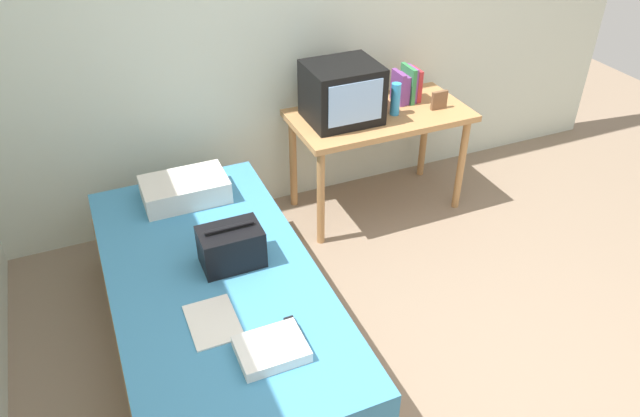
% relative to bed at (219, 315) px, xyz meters
% --- Properties ---
extents(ground_plane, '(8.00, 8.00, 0.00)m').
position_rel_bed_xyz_m(ground_plane, '(0.90, -0.70, -0.26)').
color(ground_plane, '#84705B').
extents(wall_back, '(5.20, 0.10, 2.60)m').
position_rel_bed_xyz_m(wall_back, '(0.90, 1.30, 1.04)').
color(wall_back, silver).
rests_on(wall_back, ground).
extents(bed, '(1.00, 2.00, 0.52)m').
position_rel_bed_xyz_m(bed, '(0.00, 0.00, 0.00)').
color(bed, '#B27F4C').
rests_on(bed, ground).
extents(desk, '(1.16, 0.60, 0.72)m').
position_rel_bed_xyz_m(desk, '(1.36, 0.89, 0.38)').
color(desk, '#B27F4C').
rests_on(desk, ground).
extents(tv, '(0.44, 0.39, 0.36)m').
position_rel_bed_xyz_m(tv, '(1.10, 0.91, 0.65)').
color(tv, black).
rests_on(tv, desk).
extents(water_bottle, '(0.06, 0.06, 0.21)m').
position_rel_bed_xyz_m(water_bottle, '(1.44, 0.84, 0.57)').
color(water_bottle, '#3399DB').
rests_on(water_bottle, desk).
extents(book_row, '(0.16, 0.17, 0.24)m').
position_rel_bed_xyz_m(book_row, '(1.61, 0.99, 0.58)').
color(book_row, '#7A3D89').
rests_on(book_row, desk).
extents(picture_frame, '(0.11, 0.02, 0.12)m').
position_rel_bed_xyz_m(picture_frame, '(1.74, 0.80, 0.53)').
color(picture_frame, brown).
rests_on(picture_frame, desk).
extents(pillow, '(0.47, 0.30, 0.13)m').
position_rel_bed_xyz_m(pillow, '(0.03, 0.71, 0.33)').
color(pillow, silver).
rests_on(pillow, bed).
extents(handbag, '(0.30, 0.20, 0.23)m').
position_rel_bed_xyz_m(handbag, '(0.11, 0.05, 0.36)').
color(handbag, black).
rests_on(handbag, bed).
extents(magazine, '(0.21, 0.29, 0.01)m').
position_rel_bed_xyz_m(magazine, '(-0.08, -0.30, 0.27)').
color(magazine, white).
rests_on(magazine, bed).
extents(remote_dark, '(0.04, 0.16, 0.02)m').
position_rel_bed_xyz_m(remote_dark, '(0.23, -0.50, 0.27)').
color(remote_dark, black).
rests_on(remote_dark, bed).
extents(folded_towel, '(0.28, 0.22, 0.05)m').
position_rel_bed_xyz_m(folded_towel, '(0.09, -0.57, 0.29)').
color(folded_towel, white).
rests_on(folded_towel, bed).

